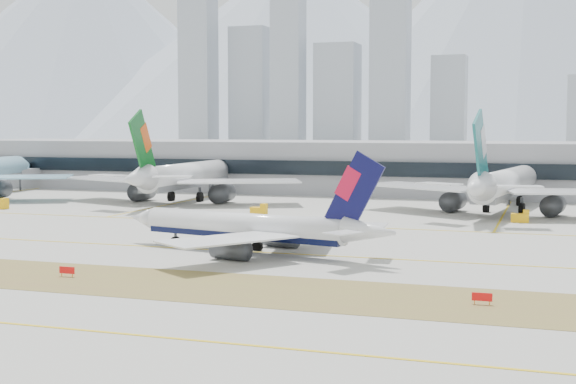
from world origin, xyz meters
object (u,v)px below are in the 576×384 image
(widebody_cathay, at_px, (503,186))
(terminal, at_px, (389,167))
(taxiing_airliner, at_px, (253,228))
(widebody_eva, at_px, (183,177))

(widebody_cathay, relative_size, terminal, 0.23)
(taxiing_airliner, height_order, widebody_cathay, widebody_cathay)
(taxiing_airliner, xyz_separation_m, terminal, (-2.50, 120.96, 3.60))
(taxiing_airliner, height_order, widebody_eva, widebody_eva)
(taxiing_airliner, relative_size, widebody_cathay, 0.74)
(terminal, bearing_deg, taxiing_airliner, -88.82)
(widebody_eva, height_order, widebody_cathay, widebody_eva)
(taxiing_airliner, distance_m, widebody_eva, 88.00)
(widebody_eva, xyz_separation_m, terminal, (44.75, 46.75, 1.21))
(widebody_eva, distance_m, terminal, 64.73)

